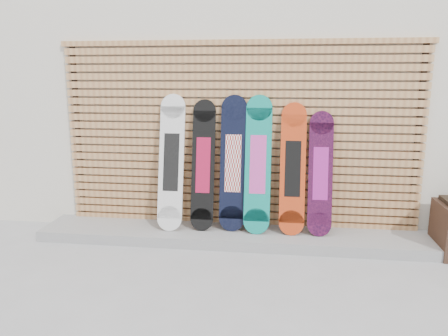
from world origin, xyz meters
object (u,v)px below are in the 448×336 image
(snowboard_0, at_px, (171,162))
(snowboard_3, at_px, (258,164))
(snowboard_1, at_px, (203,165))
(snowboard_2, at_px, (233,163))
(snowboard_5, at_px, (320,174))
(snowboard_4, at_px, (293,169))

(snowboard_0, relative_size, snowboard_3, 1.00)
(snowboard_1, height_order, snowboard_3, snowboard_3)
(snowboard_2, relative_size, snowboard_5, 1.13)
(snowboard_0, bearing_deg, snowboard_2, 3.37)
(snowboard_0, distance_m, snowboard_1, 0.38)
(snowboard_0, xyz_separation_m, snowboard_4, (1.41, 0.02, -0.04))
(snowboard_0, relative_size, snowboard_4, 1.06)
(snowboard_0, bearing_deg, snowboard_4, 0.84)
(snowboard_3, bearing_deg, snowboard_0, -179.20)
(snowboard_1, xyz_separation_m, snowboard_2, (0.35, 0.02, 0.03))
(snowboard_0, relative_size, snowboard_5, 1.13)
(snowboard_0, relative_size, snowboard_2, 1.00)
(snowboard_2, xyz_separation_m, snowboard_5, (1.00, -0.02, -0.09))
(snowboard_5, bearing_deg, snowboard_2, 178.93)
(snowboard_0, xyz_separation_m, snowboard_5, (1.72, 0.02, -0.09))
(snowboard_2, distance_m, snowboard_3, 0.29)
(snowboard_1, distance_m, snowboard_4, 1.03)
(snowboard_3, distance_m, snowboard_4, 0.40)
(snowboard_3, height_order, snowboard_4, snowboard_3)
(snowboard_1, bearing_deg, snowboard_2, 2.67)
(snowboard_2, bearing_deg, snowboard_3, -5.63)
(snowboard_0, height_order, snowboard_2, snowboard_0)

